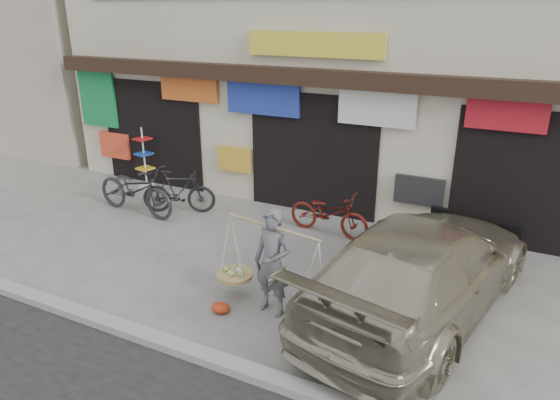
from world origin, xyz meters
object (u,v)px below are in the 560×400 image
at_px(street_vendor, 272,266).
at_px(bike_2, 329,213).
at_px(bike_0, 135,189).
at_px(suv, 422,267).
at_px(bike_1, 179,192).
at_px(display_rack, 145,163).

distance_m(street_vendor, bike_2, 3.09).
xyz_separation_m(bike_0, suv, (6.59, -1.13, 0.17)).
distance_m(bike_1, bike_2, 3.51).
xyz_separation_m(street_vendor, bike_1, (-3.75, 2.65, -0.29)).
xyz_separation_m(bike_2, display_rack, (-5.37, 0.67, 0.17)).
distance_m(street_vendor, bike_0, 5.09).
relative_size(bike_2, suv, 0.32).
distance_m(bike_1, suv, 5.98).
height_order(bike_2, display_rack, display_rack).
height_order(bike_2, suv, suv).
bearing_deg(street_vendor, suv, 37.36).
bearing_deg(bike_0, bike_2, -73.47).
relative_size(street_vendor, suv, 0.37).
bearing_deg(bike_0, suv, -94.71).
relative_size(bike_1, bike_2, 0.95).
bearing_deg(bike_0, bike_1, -55.58).
distance_m(street_vendor, suv, 2.26).
bearing_deg(bike_1, suv, -129.76).
bearing_deg(suv, bike_1, -3.44).
xyz_separation_m(suv, display_rack, (-7.64, 2.68, -0.11)).
xyz_separation_m(bike_1, suv, (5.75, -1.60, 0.25)).
xyz_separation_m(bike_0, display_rack, (-1.04, 1.55, 0.06)).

